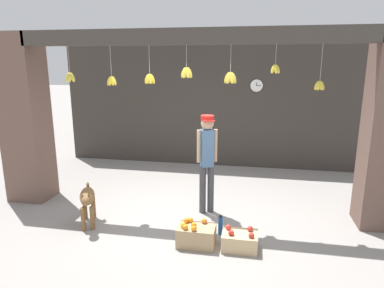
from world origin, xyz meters
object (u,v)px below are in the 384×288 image
(wall_clock, at_px, (257,86))
(fruit_crate_oranges, at_px, (196,235))
(fruit_crate_apples, at_px, (240,240))
(water_bottle, at_px, (220,225))
(shopkeeper, at_px, (207,156))
(dog, at_px, (87,199))

(wall_clock, bearing_deg, fruit_crate_oranges, -100.91)
(fruit_crate_apples, relative_size, water_bottle, 1.62)
(wall_clock, bearing_deg, fruit_crate_apples, -92.03)
(shopkeeper, distance_m, fruit_crate_oranges, 1.39)
(fruit_crate_apples, bearing_deg, dog, 173.09)
(shopkeeper, bearing_deg, fruit_crate_oranges, 69.71)
(water_bottle, height_order, wall_clock, wall_clock)
(fruit_crate_apples, distance_m, water_bottle, 0.48)
(shopkeeper, height_order, water_bottle, shopkeeper)
(dog, xyz_separation_m, fruit_crate_apples, (2.38, -0.29, -0.30))
(fruit_crate_oranges, height_order, water_bottle, fruit_crate_oranges)
(fruit_crate_apples, xyz_separation_m, wall_clock, (0.14, 3.85, 1.86))
(water_bottle, bearing_deg, wall_clock, 82.80)
(shopkeeper, bearing_deg, water_bottle, 92.58)
(water_bottle, relative_size, wall_clock, 1.00)
(dog, bearing_deg, fruit_crate_oranges, 56.24)
(water_bottle, bearing_deg, fruit_crate_apples, -50.80)
(fruit_crate_oranges, bearing_deg, dog, 170.38)
(fruit_crate_oranges, relative_size, fruit_crate_apples, 1.09)
(dog, xyz_separation_m, water_bottle, (2.08, 0.08, -0.29))
(wall_clock, bearing_deg, dog, -125.29)
(fruit_crate_oranges, height_order, wall_clock, wall_clock)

